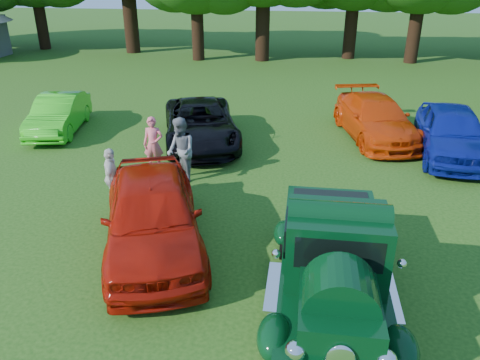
# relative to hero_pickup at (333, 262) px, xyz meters

# --- Properties ---
(ground) EXTENTS (120.00, 120.00, 0.00)m
(ground) POSITION_rel_hero_pickup_xyz_m (-0.83, 0.51, -0.84)
(ground) COLOR #1B4610
(ground) RESTS_ON ground
(hero_pickup) EXTENTS (2.31, 4.96, 1.94)m
(hero_pickup) POSITION_rel_hero_pickup_xyz_m (0.00, 0.00, 0.00)
(hero_pickup) COLOR black
(hero_pickup) RESTS_ON ground
(red_convertible) EXTENTS (3.47, 5.24, 1.66)m
(red_convertible) POSITION_rel_hero_pickup_xyz_m (-3.67, 1.28, -0.01)
(red_convertible) COLOR #A21206
(red_convertible) RESTS_ON ground
(back_car_lime) EXTENTS (2.15, 4.20, 1.32)m
(back_car_lime) POSITION_rel_hero_pickup_xyz_m (-9.44, 8.32, -0.18)
(back_car_lime) COLOR green
(back_car_lime) RESTS_ON ground
(back_car_black) EXTENTS (3.66, 5.50, 1.40)m
(back_car_black) POSITION_rel_hero_pickup_xyz_m (-4.09, 7.83, -0.14)
(back_car_black) COLOR black
(back_car_black) RESTS_ON ground
(back_car_orange) EXTENTS (3.01, 5.19, 1.41)m
(back_car_orange) POSITION_rel_hero_pickup_xyz_m (1.81, 9.23, -0.13)
(back_car_orange) COLOR red
(back_car_orange) RESTS_ON ground
(back_car_blue) EXTENTS (2.28, 4.82, 1.59)m
(back_car_blue) POSITION_rel_hero_pickup_xyz_m (3.95, 7.78, -0.04)
(back_car_blue) COLOR navy
(back_car_blue) RESTS_ON ground
(spectator_pink) EXTENTS (0.62, 0.43, 1.61)m
(spectator_pink) POSITION_rel_hero_pickup_xyz_m (-4.95, 5.39, -0.03)
(spectator_pink) COLOR #E75F6F
(spectator_pink) RESTS_ON ground
(spectator_grey) EXTENTS (1.08, 1.13, 1.83)m
(spectator_grey) POSITION_rel_hero_pickup_xyz_m (-3.94, 4.70, 0.08)
(spectator_grey) COLOR slate
(spectator_grey) RESTS_ON ground
(spectator_white) EXTENTS (0.61, 0.96, 1.51)m
(spectator_white) POSITION_rel_hero_pickup_xyz_m (-5.29, 3.06, -0.08)
(spectator_white) COLOR silver
(spectator_white) RESTS_ON ground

